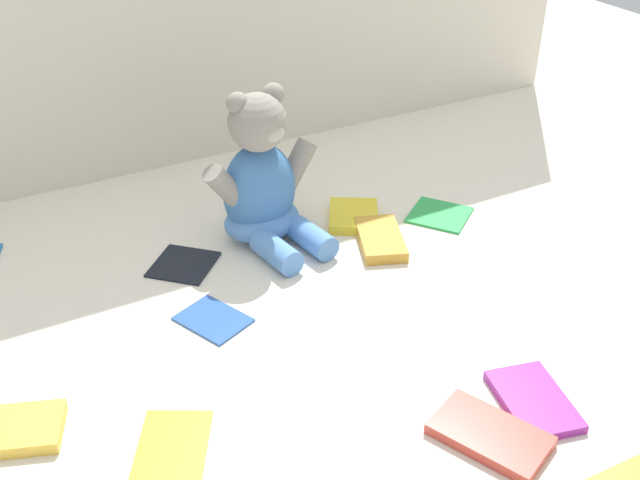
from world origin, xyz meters
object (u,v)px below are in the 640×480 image
object	(u,v)px
book_case_2	(380,239)
book_case_3	(171,451)
book_case_9	(183,263)
book_case_5	(15,430)
book_case_11	(534,401)
book_case_1	(439,214)
teddy_bear	(264,185)
book_case_6	(213,318)
book_case_10	(353,216)
book_case_0	(490,435)

from	to	relation	value
book_case_2	book_case_3	bearing A→B (deg)	52.44
book_case_9	book_case_5	bearing A→B (deg)	173.57
book_case_11	book_case_1	bearing A→B (deg)	-97.98
teddy_bear	book_case_11	bearing A→B (deg)	-85.70
book_case_6	book_case_10	size ratio (longest dim) A/B	0.94
book_case_9	book_case_11	bearing A→B (deg)	-107.53
book_case_0	book_case_3	world-z (taller)	book_case_0
book_case_0	book_case_1	bearing A→B (deg)	-143.06
teddy_bear	book_case_9	bearing A→B (deg)	178.82
book_case_5	book_case_11	bearing A→B (deg)	-93.40
book_case_1	book_case_3	distance (m)	0.66
book_case_3	book_case_10	distance (m)	0.58
teddy_bear	book_case_5	xyz separation A→B (m)	(-0.45, -0.27, -0.09)
book_case_11	book_case_2	bearing A→B (deg)	-80.86
teddy_bear	book_case_3	bearing A→B (deg)	-136.74
book_case_3	book_case_5	xyz separation A→B (m)	(-0.15, 0.11, 0.00)
book_case_0	book_case_5	bearing A→B (deg)	-52.64
book_case_2	book_case_5	distance (m)	0.62
book_case_2	book_case_10	size ratio (longest dim) A/B	1.22
book_case_0	book_case_11	world-z (taller)	book_case_0
book_case_10	book_case_11	size ratio (longest dim) A/B	0.85
book_case_2	book_case_6	bearing A→B (deg)	32.34
book_case_10	teddy_bear	bearing A→B (deg)	20.18
teddy_bear	book_case_2	distance (m)	0.21
book_case_6	book_case_10	xyz separation A→B (m)	(0.32, 0.15, 0.00)
teddy_bear	book_case_2	xyz separation A→B (m)	(0.15, -0.11, -0.09)
book_case_5	book_case_2	bearing A→B (deg)	-55.32
book_case_0	book_case_11	bearing A→B (deg)	169.74
book_case_10	book_case_2	bearing A→B (deg)	120.17
book_case_10	book_case_11	xyz separation A→B (m)	(-0.03, -0.49, -0.00)
book_case_2	book_case_9	distance (m)	0.32
teddy_bear	book_case_3	size ratio (longest dim) A/B	1.95
teddy_bear	book_case_9	world-z (taller)	teddy_bear
book_case_2	book_case_6	xyz separation A→B (m)	(-0.32, -0.06, -0.01)
book_case_9	book_case_2	bearing A→B (deg)	-63.32
book_case_1	book_case_2	world-z (taller)	book_case_2
book_case_6	book_case_11	bearing A→B (deg)	-73.62
book_case_1	book_case_10	world-z (taller)	book_case_10
book_case_3	book_case_2	bearing A→B (deg)	59.39
book_case_3	book_case_1	bearing A→B (deg)	55.32
teddy_bear	book_case_10	bearing A→B (deg)	-18.82
teddy_bear	book_case_6	world-z (taller)	teddy_bear
teddy_bear	book_case_9	xyz separation A→B (m)	(-0.15, -0.02, -0.09)
book_case_2	book_case_3	world-z (taller)	book_case_2
teddy_bear	book_case_11	size ratio (longest dim) A/B	2.12
book_case_0	book_case_3	size ratio (longest dim) A/B	1.01
book_case_0	book_case_2	world-z (taller)	book_case_2
book_case_2	book_case_11	size ratio (longest dim) A/B	1.03
book_case_2	book_case_10	world-z (taller)	book_case_2
book_case_10	book_case_5	bearing A→B (deg)	52.05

